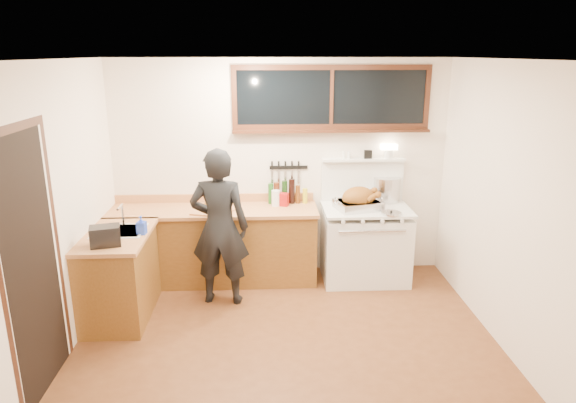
{
  "coord_description": "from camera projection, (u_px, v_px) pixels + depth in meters",
  "views": [
    {
      "loc": [
        -0.2,
        -4.31,
        2.66
      ],
      "look_at": [
        0.05,
        0.85,
        1.15
      ],
      "focal_mm": 32.0,
      "sensor_mm": 36.0,
      "label": 1
    }
  ],
  "objects": [
    {
      "name": "roast_turkey",
      "position": [
        359.0,
        200.0,
        5.95
      ],
      "size": [
        0.58,
        0.49,
        0.26
      ],
      "color": "silver",
      "rests_on": "vintage_stove"
    },
    {
      "name": "soap_bottle",
      "position": [
        141.0,
        225.0,
        5.12
      ],
      "size": [
        0.1,
        0.1,
        0.19
      ],
      "color": "blue",
      "rests_on": "counter_left"
    },
    {
      "name": "knife_strip",
      "position": [
        287.0,
        168.0,
        6.18
      ],
      "size": [
        0.46,
        0.03,
        0.28
      ],
      "color": "black",
      "rests_on": "room_shell"
    },
    {
      "name": "left_doorway",
      "position": [
        33.0,
        264.0,
        3.96
      ],
      "size": [
        0.02,
        1.04,
        2.17
      ],
      "color": "black",
      "rests_on": "ground"
    },
    {
      "name": "man",
      "position": [
        220.0,
        227.0,
        5.47
      ],
      "size": [
        0.67,
        0.48,
        1.72
      ],
      "color": "black",
      "rests_on": "ground"
    },
    {
      "name": "sink_unit",
      "position": [
        120.0,
        236.0,
        5.24
      ],
      "size": [
        0.5,
        0.45,
        0.37
      ],
      "color": "white",
      "rests_on": "counter_left"
    },
    {
      "name": "vintage_stove",
      "position": [
        365.0,
        242.0,
        6.15
      ],
      "size": [
        1.02,
        0.74,
        1.6
      ],
      "color": "white",
      "rests_on": "ground"
    },
    {
      "name": "back_window",
      "position": [
        331.0,
        105.0,
        5.98
      ],
      "size": [
        2.32,
        0.13,
        0.77
      ],
      "color": "black",
      "rests_on": "room_shell"
    },
    {
      "name": "coffee_tin",
      "position": [
        284.0,
        200.0,
        6.07
      ],
      "size": [
        0.13,
        0.11,
        0.16
      ],
      "color": "#9D1111",
      "rests_on": "counter_back"
    },
    {
      "name": "toaster",
      "position": [
        105.0,
        236.0,
        4.82
      ],
      "size": [
        0.31,
        0.25,
        0.19
      ],
      "color": "black",
      "rests_on": "counter_left"
    },
    {
      "name": "ground_plane",
      "position": [
        287.0,
        343.0,
        4.88
      ],
      "size": [
        4.0,
        3.5,
        0.02
      ],
      "primitive_type": "cube",
      "color": "#5B3018"
    },
    {
      "name": "stockpot",
      "position": [
        387.0,
        189.0,
        6.25
      ],
      "size": [
        0.36,
        0.36,
        0.3
      ],
      "color": "silver",
      "rests_on": "vintage_stove"
    },
    {
      "name": "counter_back",
      "position": [
        214.0,
        244.0,
        6.11
      ],
      "size": [
        2.44,
        0.64,
        1.0
      ],
      "color": "brown",
      "rests_on": "ground"
    },
    {
      "name": "pot_lid",
      "position": [
        391.0,
        213.0,
        5.78
      ],
      "size": [
        0.27,
        0.27,
        0.04
      ],
      "color": "silver",
      "rests_on": "vintage_stove"
    },
    {
      "name": "saucepan",
      "position": [
        365.0,
        197.0,
        6.22
      ],
      "size": [
        0.19,
        0.3,
        0.13
      ],
      "color": "silver",
      "rests_on": "vintage_stove"
    },
    {
      "name": "counter_left",
      "position": [
        119.0,
        275.0,
        5.28
      ],
      "size": [
        0.64,
        1.09,
        0.9
      ],
      "color": "brown",
      "rests_on": "ground"
    },
    {
      "name": "cutting_board",
      "position": [
        212.0,
        208.0,
        5.81
      ],
      "size": [
        0.5,
        0.43,
        0.14
      ],
      "color": "#BE7D4B",
      "rests_on": "counter_back"
    },
    {
      "name": "pitcher",
      "position": [
        276.0,
        198.0,
        6.07
      ],
      "size": [
        0.1,
        0.1,
        0.19
      ],
      "color": "white",
      "rests_on": "counter_back"
    },
    {
      "name": "bottle_cluster",
      "position": [
        287.0,
        193.0,
        6.16
      ],
      "size": [
        0.47,
        0.07,
        0.3
      ],
      "color": "black",
      "rests_on": "counter_back"
    },
    {
      "name": "room_shell",
      "position": [
        287.0,
        174.0,
        4.42
      ],
      "size": [
        4.1,
        3.6,
        2.65
      ],
      "color": "white",
      "rests_on": "ground"
    }
  ]
}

